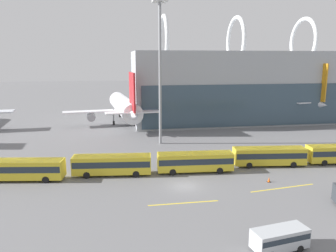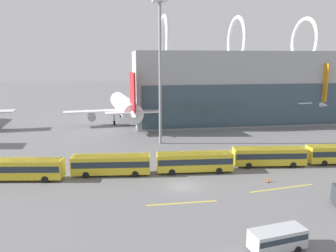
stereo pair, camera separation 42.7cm
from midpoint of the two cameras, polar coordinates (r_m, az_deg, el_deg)
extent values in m
plane|color=slate|center=(46.31, 2.96, -10.39)|extent=(440.00, 440.00, 0.00)
cube|color=#9EA3A8|center=(108.94, 26.76, 6.37)|extent=(116.59, 22.78, 19.21)
torus|color=white|center=(89.80, -0.51, 14.66)|extent=(1.10, 13.56, 13.56)
torus|color=white|center=(94.70, 11.97, 14.26)|extent=(1.10, 13.56, 13.56)
torus|color=white|center=(103.32, 22.73, 13.40)|extent=(1.10, 13.56, 13.56)
cylinder|color=white|center=(89.79, -7.41, 3.47)|extent=(8.25, 29.39, 4.82)
sphere|color=white|center=(104.06, -8.55, 4.57)|extent=(4.73, 4.73, 4.73)
cone|color=white|center=(75.62, -5.86, 1.97)|extent=(5.31, 6.87, 4.58)
cube|color=white|center=(88.18, -7.24, 2.77)|extent=(32.15, 6.95, 0.35)
cylinder|color=gray|center=(87.60, -13.02, 1.64)|extent=(2.55, 4.06, 2.11)
cylinder|color=gray|center=(90.07, -1.56, 2.21)|extent=(2.55, 4.06, 2.11)
cube|color=red|center=(75.62, -6.03, 5.91)|extent=(1.14, 6.21, 8.87)
cube|color=white|center=(76.23, -5.95, 2.41)|extent=(12.83, 4.67, 0.28)
cylinder|color=gray|center=(99.68, -8.17, 2.93)|extent=(0.36, 0.36, 3.65)
cylinder|color=black|center=(99.97, -8.14, 1.90)|extent=(0.58, 1.15, 1.10)
cylinder|color=gray|center=(88.04, -9.23, 1.74)|extent=(0.36, 0.36, 3.65)
cylinder|color=black|center=(88.37, -9.19, 0.57)|extent=(0.58, 1.15, 1.10)
cylinder|color=gray|center=(88.91, -5.21, 1.94)|extent=(0.36, 0.36, 3.65)
cylinder|color=black|center=(89.24, -5.19, 0.78)|extent=(0.58, 1.15, 1.10)
cylinder|color=silver|center=(106.37, 18.35, 4.76)|extent=(12.67, 32.40, 5.07)
sphere|color=silver|center=(118.91, 13.30, 5.72)|extent=(4.97, 4.97, 4.97)
cone|color=silver|center=(94.89, 24.66, 3.51)|extent=(6.38, 8.01, 4.82)
cube|color=silver|center=(105.01, 19.02, 4.15)|extent=(34.83, 11.72, 0.35)
cylinder|color=gray|center=(99.01, 14.68, 3.12)|extent=(3.14, 3.71, 2.43)
cylinder|color=gray|center=(111.90, 22.75, 3.55)|extent=(3.14, 3.71, 2.43)
cube|color=orange|center=(94.89, 24.61, 6.94)|extent=(2.03, 6.71, 9.74)
cube|color=silver|center=(95.36, 24.35, 3.88)|extent=(13.57, 6.29, 0.28)
cylinder|color=gray|center=(115.00, 14.77, 4.05)|extent=(0.36, 0.36, 4.56)
cylinder|color=black|center=(115.31, 14.71, 2.93)|extent=(0.70, 1.18, 1.10)
cylinder|color=gray|center=(103.12, 17.57, 3.05)|extent=(0.36, 0.36, 4.56)
cylinder|color=black|center=(103.46, 17.49, 1.80)|extent=(0.70, 1.18, 1.10)
cylinder|color=gray|center=(107.45, 20.27, 3.20)|extent=(0.36, 0.36, 4.56)
cylinder|color=black|center=(107.78, 20.19, 2.00)|extent=(0.70, 1.18, 1.10)
cube|color=gold|center=(52.26, -23.81, -6.80)|extent=(11.96, 4.19, 2.67)
cube|color=#232D38|center=(52.18, -23.84, -6.53)|extent=(11.73, 4.19, 0.94)
cube|color=silver|center=(51.89, -23.93, -5.46)|extent=(11.60, 4.06, 0.12)
cylinder|color=black|center=(52.41, -19.50, -7.81)|extent=(1.03, 0.43, 1.00)
cylinder|color=black|center=(50.27, -20.38, -8.71)|extent=(1.03, 0.43, 1.00)
cylinder|color=black|center=(55.16, -26.72, -7.44)|extent=(1.03, 0.43, 1.00)
cube|color=gold|center=(50.52, -9.59, -6.56)|extent=(11.91, 3.71, 2.67)
cube|color=#232D38|center=(50.44, -9.60, -6.27)|extent=(11.68, 3.72, 0.94)
cube|color=silver|center=(50.14, -9.64, -5.18)|extent=(11.55, 3.60, 0.12)
cylinder|color=black|center=(51.76, -5.37, -7.41)|extent=(1.02, 0.39, 1.00)
cylinder|color=black|center=(49.49, -5.48, -8.32)|extent=(1.02, 0.39, 1.00)
cylinder|color=black|center=(52.57, -13.37, -7.38)|extent=(1.02, 0.39, 1.00)
cylinder|color=black|center=(50.34, -13.85, -8.27)|extent=(1.02, 0.39, 1.00)
cube|color=gold|center=(51.27, 4.87, -6.16)|extent=(11.85, 3.32, 2.67)
cube|color=#232D38|center=(51.19, 4.88, -5.88)|extent=(11.62, 3.34, 0.94)
cube|color=silver|center=(50.89, 4.90, -4.79)|extent=(11.50, 3.22, 0.12)
cylinder|color=black|center=(53.49, 8.49, -6.85)|extent=(1.02, 0.36, 1.00)
cylinder|color=black|center=(51.28, 9.12, -7.70)|extent=(1.02, 0.36, 1.00)
cylinder|color=black|center=(52.31, 0.67, -7.15)|extent=(1.02, 0.36, 1.00)
cylinder|color=black|center=(50.05, 0.94, -8.04)|extent=(1.02, 0.36, 1.00)
cube|color=gold|center=(56.44, 17.36, -4.99)|extent=(11.93, 3.83, 2.67)
cube|color=#232D38|center=(56.36, 17.38, -4.73)|extent=(11.70, 3.84, 0.94)
cube|color=silver|center=(56.10, 17.44, -3.74)|extent=(11.57, 3.72, 0.12)
cylinder|color=black|center=(59.16, 20.23, -5.64)|extent=(1.03, 0.40, 1.00)
cylinder|color=black|center=(57.05, 21.15, -6.35)|extent=(1.03, 0.40, 1.00)
cylinder|color=black|center=(56.78, 13.41, -5.94)|extent=(1.03, 0.40, 1.00)
cylinder|color=black|center=(54.58, 14.10, -6.70)|extent=(1.03, 0.40, 1.00)
cylinder|color=black|center=(62.04, 24.65, -5.20)|extent=(1.02, 0.38, 1.00)
cylinder|color=black|center=(60.03, 25.74, -5.85)|extent=(1.02, 0.38, 1.00)
cube|color=#B2B7BC|center=(33.40, 18.88, -18.03)|extent=(5.53, 2.89, 1.80)
cube|color=#232D38|center=(33.26, 18.91, -17.60)|extent=(5.37, 2.88, 0.54)
cylinder|color=black|center=(33.68, 15.55, -19.20)|extent=(0.73, 0.33, 0.70)
cylinder|color=black|center=(34.05, 21.97, -19.30)|extent=(0.73, 0.33, 0.70)
cylinder|color=black|center=(35.30, 19.89, -17.96)|extent=(0.73, 0.33, 0.70)
cylinder|color=gray|center=(66.10, -1.19, 8.77)|extent=(0.56, 0.56, 28.02)
cube|color=silver|center=(66.90, -1.25, 21.08)|extent=(2.81, 2.81, 0.70)
cube|color=yellow|center=(48.17, 19.47, -10.18)|extent=(9.90, 1.61, 0.01)
cube|color=yellow|center=(41.26, 2.77, -13.26)|extent=(8.76, 0.30, 0.01)
cube|color=black|center=(49.74, 17.27, -9.32)|extent=(0.51, 0.51, 0.02)
cone|color=#EA5914|center=(49.61, 17.30, -8.91)|extent=(0.38, 0.38, 0.72)
camera|label=1|loc=(0.21, -89.81, 0.04)|focal=35.00mm
camera|label=2|loc=(0.21, 90.19, -0.04)|focal=35.00mm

